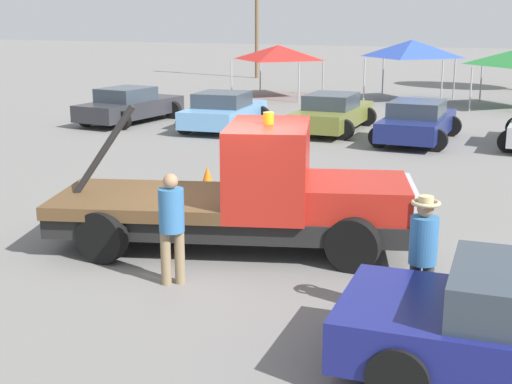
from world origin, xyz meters
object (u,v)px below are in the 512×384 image
at_px(tow_truck, 252,196).
at_px(canopy_tent_blue, 412,49).
at_px(person_near_truck, 423,248).
at_px(person_at_hood, 172,221).
at_px(parked_car_olive, 333,113).
at_px(parked_car_skyblue, 224,111).
at_px(parked_car_charcoal, 130,106).
at_px(utility_pole, 257,7).
at_px(traffic_cone, 207,179).
at_px(canopy_tent_red, 279,52).
at_px(parked_car_navy, 417,122).

distance_m(tow_truck, canopy_tent_blue, 23.00).
relative_size(person_near_truck, canopy_tent_blue, 0.49).
distance_m(person_at_hood, parked_car_olive, 15.11).
bearing_deg(parked_car_skyblue, parked_car_charcoal, 83.27).
bearing_deg(person_near_truck, utility_pole, -128.40).
distance_m(parked_car_charcoal, parked_car_olive, 7.75).
distance_m(parked_car_charcoal, traffic_cone, 11.23).
height_order(canopy_tent_red, utility_pole, utility_pole).
height_order(parked_car_charcoal, canopy_tent_blue, canopy_tent_blue).
relative_size(parked_car_skyblue, parked_car_olive, 0.92).
bearing_deg(utility_pole, parked_car_charcoal, -80.08).
xyz_separation_m(parked_car_charcoal, parked_car_skyblue, (3.99, -0.01, 0.00)).
distance_m(canopy_tent_blue, utility_pole, 14.68).
bearing_deg(person_near_truck, tow_truck, -95.39).
xyz_separation_m(person_at_hood, parked_car_charcoal, (-9.97, 13.82, -0.35)).
xyz_separation_m(parked_car_navy, canopy_tent_blue, (-2.56, 10.93, 1.80)).
distance_m(parked_car_skyblue, parked_car_olive, 3.86).
relative_size(person_near_truck, parked_car_olive, 0.35).
distance_m(canopy_tent_red, canopy_tent_blue, 6.42).
distance_m(parked_car_charcoal, parked_car_navy, 10.82).
bearing_deg(canopy_tent_red, person_near_truck, -63.76).
xyz_separation_m(parked_car_charcoal, utility_pole, (-3.45, 19.75, 3.78)).
bearing_deg(parked_car_navy, person_at_hood, 175.71).
bearing_deg(canopy_tent_red, traffic_cone, -72.79).
relative_size(person_at_hood, canopy_tent_blue, 0.48).
distance_m(person_near_truck, canopy_tent_red, 26.67).
bearing_deg(parked_car_olive, canopy_tent_blue, -5.42).
relative_size(person_at_hood, traffic_cone, 3.13).
bearing_deg(parked_car_olive, parked_car_navy, -108.67).
relative_size(tow_truck, canopy_tent_blue, 1.84).
xyz_separation_m(parked_car_skyblue, parked_car_navy, (6.83, 0.19, -0.00)).
xyz_separation_m(person_near_truck, parked_car_navy, (-2.87, 13.83, -0.37)).
bearing_deg(parked_car_olive, parked_car_skyblue, 104.94).
height_order(parked_car_olive, parked_car_navy, same).
bearing_deg(tow_truck, canopy_tent_blue, 77.28).
xyz_separation_m(person_near_truck, utility_pole, (-17.14, 33.39, 3.41)).
relative_size(person_near_truck, canopy_tent_red, 0.49).
height_order(tow_truck, parked_car_charcoal, tow_truck).
bearing_deg(person_at_hood, canopy_tent_blue, 147.29).
relative_size(parked_car_charcoal, canopy_tent_blue, 1.34).
bearing_deg(person_near_truck, parked_car_navy, -143.86).
xyz_separation_m(canopy_tent_red, traffic_cone, (5.72, -18.48, -1.92)).
xyz_separation_m(parked_car_charcoal, canopy_tent_blue, (8.26, 11.11, 1.80)).
distance_m(person_near_truck, parked_car_charcoal, 19.33).
relative_size(canopy_tent_red, canopy_tent_blue, 0.99).
xyz_separation_m(person_near_truck, canopy_tent_red, (-11.78, 23.90, 1.16)).
height_order(tow_truck, parked_car_olive, tow_truck).
distance_m(tow_truck, canopy_tent_red, 23.59).
distance_m(tow_truck, person_at_hood, 2.11).
height_order(person_near_truck, parked_car_navy, person_near_truck).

